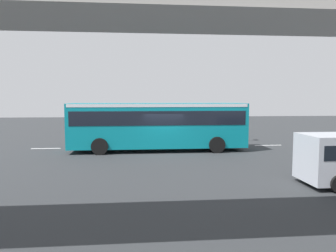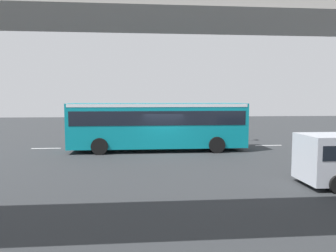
% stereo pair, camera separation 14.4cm
% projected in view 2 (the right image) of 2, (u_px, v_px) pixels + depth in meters
% --- Properties ---
extents(ground, '(80.00, 80.00, 0.00)m').
position_uv_depth(ground, '(163.00, 153.00, 20.30)').
color(ground, '#2D3033').
extents(city_bus, '(11.54, 2.85, 3.15)m').
position_uv_depth(city_bus, '(158.00, 122.00, 21.10)').
color(city_bus, '#0C8493').
rests_on(city_bus, ground).
extents(traffic_sign, '(0.08, 0.60, 2.80)m').
position_uv_depth(traffic_sign, '(241.00, 118.00, 25.55)').
color(traffic_sign, slate).
rests_on(traffic_sign, ground).
extents(lane_dash_leftmost, '(2.00, 0.20, 0.01)m').
position_uv_depth(lane_dash_leftmost, '(269.00, 145.00, 23.56)').
color(lane_dash_leftmost, silver).
rests_on(lane_dash_leftmost, ground).
extents(lane_dash_left, '(2.00, 0.20, 0.01)m').
position_uv_depth(lane_dash_left, '(215.00, 146.00, 23.21)').
color(lane_dash_left, silver).
rests_on(lane_dash_left, ground).
extents(lane_dash_centre, '(2.00, 0.20, 0.01)m').
position_uv_depth(lane_dash_centre, '(161.00, 147.00, 22.86)').
color(lane_dash_centre, silver).
rests_on(lane_dash_centre, ground).
extents(lane_dash_right, '(2.00, 0.20, 0.01)m').
position_uv_depth(lane_dash_right, '(104.00, 148.00, 22.52)').
color(lane_dash_right, silver).
rests_on(lane_dash_right, ground).
extents(lane_dash_rightmost, '(2.00, 0.20, 0.01)m').
position_uv_depth(lane_dash_rightmost, '(46.00, 148.00, 22.17)').
color(lane_dash_rightmost, silver).
rests_on(lane_dash_rightmost, ground).
extents(pedestrian_overpass, '(31.60, 2.60, 6.76)m').
position_uv_depth(pedestrian_overpass, '(204.00, 27.00, 7.14)').
color(pedestrian_overpass, '#B2ADA5').
rests_on(pedestrian_overpass, ground).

